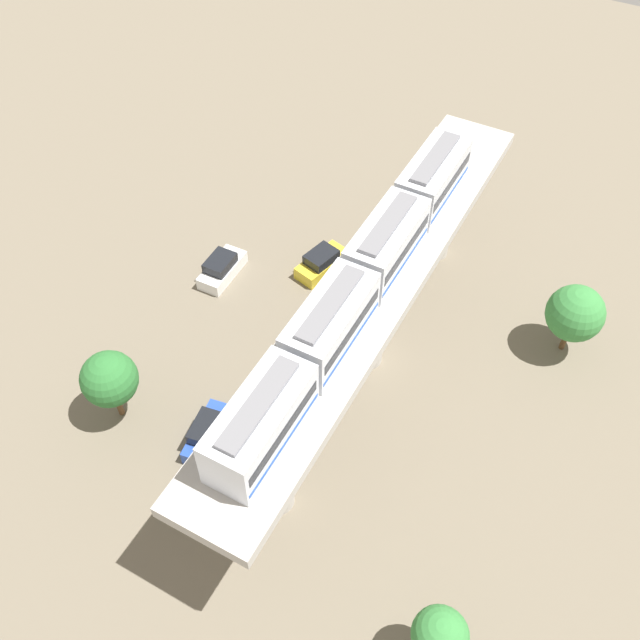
% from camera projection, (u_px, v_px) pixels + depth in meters
% --- Properties ---
extents(ground_plane, '(120.00, 120.00, 0.00)m').
position_uv_depth(ground_plane, '(367.00, 359.00, 47.29)').
color(ground_plane, '#706654').
extents(viaduct, '(5.20, 35.80, 7.63)m').
position_uv_depth(viaduct, '(372.00, 298.00, 42.78)').
color(viaduct, '#B7B2AA').
rests_on(viaduct, ground).
extents(train, '(2.64, 27.45, 3.24)m').
position_uv_depth(train, '(360.00, 282.00, 39.21)').
color(train, silver).
rests_on(train, viaduct).
extents(parked_car_blue, '(2.45, 4.43, 1.76)m').
position_uv_depth(parked_car_blue, '(209.00, 433.00, 42.66)').
color(parked_car_blue, '#284CB7').
rests_on(parked_car_blue, ground).
extents(parked_car_white, '(1.93, 4.25, 1.76)m').
position_uv_depth(parked_car_white, '(222.00, 268.00, 51.81)').
color(parked_car_white, white).
rests_on(parked_car_white, ground).
extents(parked_car_yellow, '(2.77, 4.51, 1.76)m').
position_uv_depth(parked_car_yellow, '(322.00, 262.00, 52.21)').
color(parked_car_yellow, yellow).
rests_on(parked_car_yellow, ground).
extents(tree_near_viaduct, '(2.71, 2.71, 4.85)m').
position_uv_depth(tree_near_viaduct, '(440.00, 636.00, 32.43)').
color(tree_near_viaduct, brown).
rests_on(tree_near_viaduct, ground).
extents(tree_mid_lot, '(3.74, 3.74, 5.36)m').
position_uv_depth(tree_mid_lot, '(575.00, 313.00, 45.27)').
color(tree_mid_lot, brown).
rests_on(tree_mid_lot, ground).
extents(tree_far_corner, '(3.43, 3.43, 5.32)m').
position_uv_depth(tree_far_corner, '(109.00, 379.00, 41.76)').
color(tree_far_corner, brown).
rests_on(tree_far_corner, ground).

